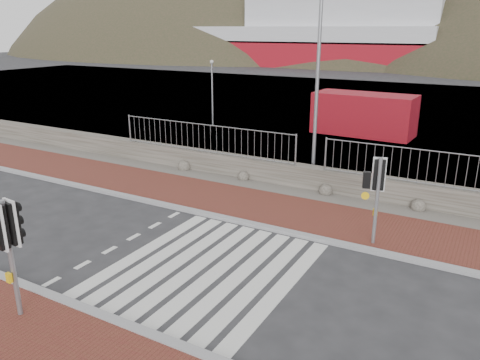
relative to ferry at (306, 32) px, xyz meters
The scene contains 15 objects.
ground 72.44m from the ferry, 70.05° to the right, with size 220.00×220.00×0.00m, color #28282B.
sidewalk_far 68.23m from the ferry, 68.75° to the right, with size 40.00×3.00×0.08m, color brown.
kerb_near 75.25m from the ferry, 70.83° to the right, with size 40.00×0.25×0.12m, color gray.
kerb_far 69.63m from the ferry, 69.20° to the right, with size 40.00×0.25×0.12m, color gray.
zebra_crossing 72.43m from the ferry, 70.05° to the right, with size 4.62×5.60×0.01m.
gravel_strip 66.38m from the ferry, 68.13° to the right, with size 40.00×1.50×0.06m, color #59544C.
stone_wall 65.61m from the ferry, 67.86° to the right, with size 40.00×0.60×0.90m, color #4A453C.
railing 65.66m from the ferry, 67.91° to the right, with size 18.07×0.07×1.22m.
quay 47.29m from the ferry, 58.36° to the right, with size 120.00×40.00×0.50m, color #4C4C4F.
water 25.72m from the ferry, 11.47° to the right, with size 220.00×50.00×0.05m, color #3F4C54.
ferry is the anchor object (origin of this frame).
traffic_signal_near 75.19m from the ferry, 72.73° to the right, with size 0.41×0.27×2.71m.
traffic_signal_far 70.34m from the ferry, 66.49° to the right, with size 0.65×0.37×2.62m.
streetlight 64.69m from the ferry, 67.68° to the right, with size 1.63×0.68×7.91m.
shipping_container 55.30m from the ferry, 64.53° to the right, with size 5.73×2.39×2.39m, color maroon.
Camera 1 is at (6.09, -9.11, 5.99)m, focal length 35.00 mm.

